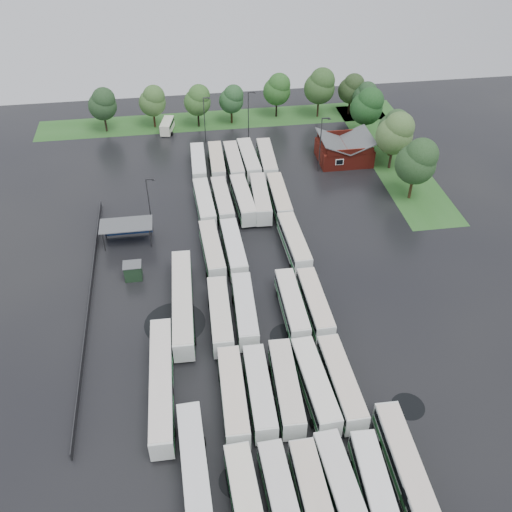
{
  "coord_description": "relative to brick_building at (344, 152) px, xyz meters",
  "views": [
    {
      "loc": [
        -7.76,
        -53.62,
        54.98
      ],
      "look_at": [
        2.0,
        12.0,
        2.5
      ],
      "focal_mm": 40.0,
      "sensor_mm": 36.0,
      "label": 1
    }
  ],
  "objects": [
    {
      "name": "bus_r5c2",
      "position": [
        -21.85,
        -1.0,
        0.02
      ],
      "size": [
        2.77,
        12.34,
        3.43
      ],
      "rotation": [
        0.0,
        0.0,
        0.01
      ],
      "color": "silver",
      "rests_on": "ground"
    },
    {
      "name": "bus_r1c1",
      "position": [
        -25.21,
        -55.07,
        0.0
      ],
      "size": [
        2.81,
        12.26,
        3.4
      ],
      "rotation": [
        0.0,
        0.0,
        -0.02
      ],
      "color": "silver",
      "rests_on": "ground"
    },
    {
      "name": "tree_north_2",
      "position": [
        -27.0,
        19.34,
        4.24
      ],
      "size": [
        5.73,
        5.73,
        9.48
      ],
      "color": "black",
      "rests_on": "ground"
    },
    {
      "name": "tree_north_6",
      "position": [
        7.09,
        20.74,
        4.18
      ],
      "size": [
        5.68,
        5.68,
        9.41
      ],
      "color": "black",
      "rests_on": "ground"
    },
    {
      "name": "bus_r0c3",
      "position": [
        -18.96,
        -68.56,
        0.07
      ],
      "size": [
        3.33,
        12.77,
        3.52
      ],
      "rotation": [
        0.0,
        0.0,
        0.05
      ],
      "color": "silver",
      "rests_on": "ground"
    },
    {
      "name": "wash_shed",
      "position": [
        -41.2,
        -20.74,
        1.12
      ],
      "size": [
        8.2,
        4.2,
        3.58
      ],
      "color": "#2D2D30",
      "rests_on": "ground"
    },
    {
      "name": "bus_r4c3",
      "position": [
        -18.78,
        -14.33,
        0.07
      ],
      "size": [
        3.28,
        12.73,
        3.51
      ],
      "rotation": [
        0.0,
        0.0,
        -0.05
      ],
      "color": "silver",
      "rests_on": "ground"
    },
    {
      "name": "bus_r0c0",
      "position": [
        -28.51,
        -68.68,
        0.07
      ],
      "size": [
        3.24,
        12.77,
        3.52
      ],
      "rotation": [
        0.0,
        0.0,
        0.04
      ],
      "color": "silver",
      "rests_on": "ground"
    },
    {
      "name": "artic_bus_east",
      "position": [
        -11.96,
        -69.17,
        0.08
      ],
      "size": [
        3.09,
        18.98,
        3.51
      ],
      "rotation": [
        0.0,
        0.0,
        -0.02
      ],
      "color": "silver",
      "rests_on": "ground"
    },
    {
      "name": "grass_strip_north",
      "position": [
        -22.0,
        22.03,
        -1.86
      ],
      "size": [
        80.0,
        10.0,
        0.01
      ],
      "primitive_type": "cube",
      "color": "#295C21",
      "rests_on": "ground"
    },
    {
      "name": "artic_bus_west_c",
      "position": [
        -36.38,
        -52.16,
        0.04
      ],
      "size": [
        2.93,
        18.56,
        3.44
      ],
      "rotation": [
        0.0,
        0.0,
        -0.02
      ],
      "color": "silver",
      "rests_on": "ground"
    },
    {
      "name": "puddle_4",
      "position": [
        -8.15,
        -58.25,
        -1.86
      ],
      "size": [
        3.94,
        3.94,
        0.01
      ],
      "primitive_type": "cylinder",
      "color": "black",
      "rests_on": "ground"
    },
    {
      "name": "artic_bus_west_a",
      "position": [
        -33.17,
        -65.65,
        0.02
      ],
      "size": [
        3.15,
        18.4,
        3.4
      ],
      "rotation": [
        0.0,
        0.0,
        0.03
      ],
      "color": "silver",
      "rests_on": "ground"
    },
    {
      "name": "bus_r0c4",
      "position": [
        -15.73,
        -69.01,
        0.05
      ],
      "size": [
        3.23,
        12.64,
        3.49
      ],
      "rotation": [
        0.0,
        0.0,
        -0.05
      ],
      "color": "silver",
      "rests_on": "ground"
    },
    {
      "name": "bus_r2c0",
      "position": [
        -28.47,
        -41.91,
        0.06
      ],
      "size": [
        2.96,
        12.65,
        3.51
      ],
      "rotation": [
        0.0,
        0.0,
        -0.02
      ],
      "color": "silver",
      "rests_on": "ground"
    },
    {
      "name": "bus_r5c3",
      "position": [
        -18.92,
        -0.71,
        0.1
      ],
      "size": [
        3.11,
        12.91,
        3.57
      ],
      "rotation": [
        0.0,
        0.0,
        0.03
      ],
      "color": "silver",
      "rests_on": "ground"
    },
    {
      "name": "tree_east_3",
      "position": [
        6.92,
        8.97,
        5.19
      ],
      "size": [
        6.62,
        6.62,
        10.97
      ],
      "color": "black",
      "rests_on": "ground"
    },
    {
      "name": "tree_east_0",
      "position": [
        8.2,
        -15.19,
        5.62
      ],
      "size": [
        7.03,
        7.03,
        11.64
      ],
      "color": "#3C2A16",
      "rests_on": "ground"
    },
    {
      "name": "bus_r4c1",
      "position": [
        -25.33,
        -14.18,
        -0.01
      ],
      "size": [
        3.0,
        12.23,
        3.38
      ],
      "rotation": [
        0.0,
        0.0,
        0.04
      ],
      "color": "silver",
      "rests_on": "ground"
    },
    {
      "name": "bus_r3c4",
      "position": [
        -15.6,
        -27.65,
        0.09
      ],
      "size": [
        3.11,
        12.82,
        3.55
      ],
      "rotation": [
        0.0,
        0.0,
        0.03
      ],
      "color": "silver",
      "rests_on": "ground"
    },
    {
      "name": "bus_r5c4",
      "position": [
        -15.51,
        -1.09,
        0.07
      ],
      "size": [
        3.18,
        12.74,
        3.52
      ],
      "rotation": [
        0.0,
        0.0,
        -0.04
      ],
      "color": "silver",
      "rests_on": "ground"
    },
    {
      "name": "bus_r4c0",
      "position": [
        -28.46,
        -14.5,
        0.04
      ],
      "size": [
        3.17,
        12.54,
        3.46
      ],
      "rotation": [
        0.0,
        0.0,
        0.04
      ],
      "color": "silver",
      "rests_on": "ground"
    },
    {
      "name": "artic_bus_west_b",
      "position": [
        -33.27,
        -38.6,
        0.1
      ],
      "size": [
        3.27,
        19.15,
        3.54
      ],
      "rotation": [
        0.0,
        0.0,
        -0.03
      ],
      "color": "silver",
      "rests_on": "ground"
    },
    {
      "name": "bus_r1c3",
      "position": [
        -18.67,
        -55.1,
        0.08
      ],
      "size": [
        3.35,
        12.85,
        3.54
      ],
      "rotation": [
        0.0,
        0.0,
        0.05
      ],
      "color": "silver",
      "rests_on": "ground"
    },
    {
      "name": "tree_north_4",
      "position": [
        -9.39,
        21.88,
        4.56
      ],
      "size": [
        6.03,
        6.03,
        9.98
      ],
      "color": "black",
      "rests_on": "ground"
    },
    {
      "name": "tree_east_1",
      "position": [
        8.18,
        -4.32,
        5.53
      ],
      "size": [
        6.94,
        6.94,
        11.5
      ],
      "color": "#352318",
      "rests_on": "ground"
    },
    {
      "name": "lamp_post_nw",
      "position": [
        -37.28,
        -18.17,
        3.73
      ],
      "size": [
        1.48,
        0.29,
        9.64
      ],
      "color": "#2D2D30",
      "rests_on": "ground"
    },
    {
      "name": "bus_r0c2",
      "position": [
        -21.94,
        -69.11,
        0.05
      ],
      "size": [
        2.87,
        12.59,
        3.49
      ],
      "rotation": [
        0.0,
        0.0,
        0.02
      ],
      "color": "silver",
      "rests_on": "ground"
    },
    {
      "name": "bus_r1c2",
      "position": [
        -22.03,
        -54.87,
        0.05
      ],
      "size": [
        3.11,
        12.61,
        3.48
      ],
      "rotation": [
        0.0,
        0.0,
        -0.04
      ],
      "color": "silver",
      "rests_on": "ground"
    },
    {
      "name": "tree_north_3",
      "position": [
        -19.67,
        19.92,
        3.78
      ],
      "size": [
        5.3,
        5.3,
        8.78
      ],
      "color": "black",
      "rests_on": "ground"
    },
    {
      "name": "bus_r2c1",
      "position": [
        -25.09,
        -41.42,
        0.04
      ],
      "size": [
        3.11,
        12.53,
        3.46
      ],
      "rotation": [
        0.0,
        0.0,
        -0.04
      ],
      "color": "silver",
      "rests_on": "ground"
    },
    {
      "name": "puddle_0",
      "position": [
        -28.98,
        -64.63,
        -1.86
      ],
      "size": [
        3.96,
        3.96,
        0.01
      ],
      "primitive_type": "cylinder",
      "color": "black",
      "rests_on": "ground"
    },
    {
      "name": "tree_north_0",
      "position": [
        -46.75,
        19.88,
        4.43
      ],
      "size": [
        5.91,
        5.91,
        9.79
      ],
      "color": "#2E2118",
      "rests_on": "ground"
    },
    {
      "name": "lamp_post_back_w",
      "position": [
        -26.11,
        11.74,
        3.78
      ],
      "size": [
        1.5,
        0.29,
        9.73
      ],
      "color": "#2D2D30",
      "rests_on": "ground"
    },
    {
      "name": "puddle_3",
      "position": [
        -19.89,
        -45.21,
        -1.86
      ],
      "size": [
        4.83,
        4.83,
        0.01
      ],
      "primitive_type": "cylinder",
      "color": "black",
      "rests_on": "ground"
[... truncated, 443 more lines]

